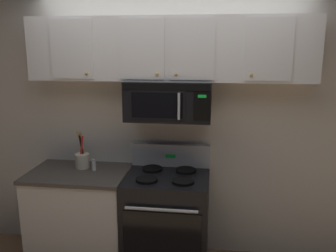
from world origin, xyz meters
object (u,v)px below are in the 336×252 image
stove_range (167,219)px  utensil_crock_cream (82,159)px  over_range_microwave (169,100)px  salt_shaker (94,165)px

stove_range → utensil_crock_cream: size_ratio=3.03×
utensil_crock_cream → over_range_microwave: bearing=0.3°
stove_range → over_range_microwave: bearing=90.1°
over_range_microwave → stove_range: bearing=-89.9°
stove_range → over_range_microwave: size_ratio=1.47×
salt_shaker → over_range_microwave: bearing=5.1°
stove_range → over_range_microwave: over_range_microwave is taller
stove_range → salt_shaker: bearing=175.6°
stove_range → over_range_microwave: 1.11m
stove_range → utensil_crock_cream: utensil_crock_cream is taller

